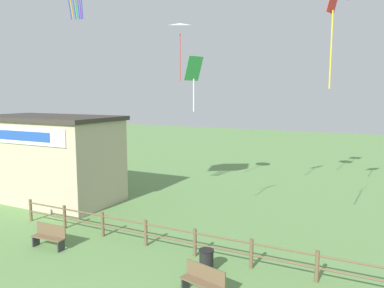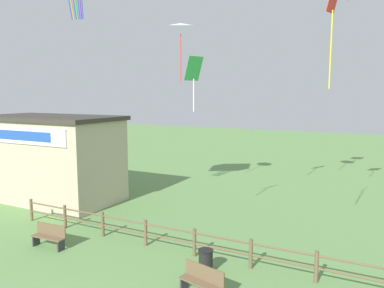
% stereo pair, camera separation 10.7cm
% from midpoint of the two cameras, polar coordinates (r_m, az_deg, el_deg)
% --- Properties ---
extents(wooden_fence, '(15.97, 0.14, 1.09)m').
position_cam_midpoint_polar(wooden_fence, '(15.38, -3.29, -13.76)').
color(wooden_fence, brown).
rests_on(wooden_fence, ground_plane).
extents(seaside_building, '(8.44, 4.42, 4.99)m').
position_cam_midpoint_polar(seaside_building, '(23.61, -20.60, -1.96)').
color(seaside_building, '#B7A88E').
rests_on(seaside_building, ground_plane).
extents(park_bench_near_fence, '(1.56, 0.74, 0.96)m').
position_cam_midpoint_polar(park_bench_near_fence, '(12.29, 1.83, -20.09)').
color(park_bench_near_fence, brown).
rests_on(park_bench_near_fence, ground_plane).
extents(park_bench_by_building, '(1.52, 0.47, 0.96)m').
position_cam_midpoint_polar(park_bench_by_building, '(16.73, -20.73, -12.90)').
color(park_bench_by_building, brown).
rests_on(park_bench_by_building, ground_plane).
extents(trash_bin, '(0.54, 0.54, 0.82)m').
position_cam_midpoint_polar(trash_bin, '(13.77, 2.33, -17.36)').
color(trash_bin, black).
rests_on(trash_bin, ground_plane).
extents(kite_red_diamond, '(0.37, 0.64, 3.36)m').
position_cam_midpoint_polar(kite_red_diamond, '(14.05, 20.80, 17.35)').
color(kite_red_diamond, red).
extents(kite_green_diamond, '(0.67, 0.85, 2.31)m').
position_cam_midpoint_polar(kite_green_diamond, '(16.07, 0.46, 10.72)').
color(kite_green_diamond, green).
extents(kite_white_delta, '(1.80, 1.80, 3.30)m').
position_cam_midpoint_polar(kite_white_delta, '(21.60, -1.59, 17.64)').
color(kite_white_delta, white).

